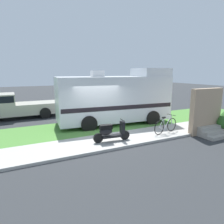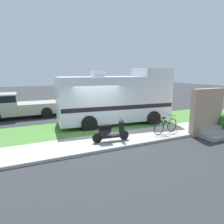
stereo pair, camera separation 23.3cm
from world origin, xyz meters
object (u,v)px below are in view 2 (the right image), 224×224
at_px(motorhome_rv, 116,98).
at_px(bicycle, 166,126).
at_px(scooter, 109,132).
at_px(pickup_truck_near, 12,105).
at_px(bottle_green, 199,122).

xyz_separation_m(motorhome_rv, bicycle, (1.24, -3.27, -1.13)).
xyz_separation_m(scooter, pickup_truck_near, (-4.02, 7.64, 0.37)).
xyz_separation_m(bicycle, pickup_truck_near, (-7.14, 7.73, 0.43)).
distance_m(motorhome_rv, pickup_truck_near, 7.43).
bearing_deg(scooter, bicycle, -1.67).
bearing_deg(motorhome_rv, bicycle, -69.19).
bearing_deg(bottle_green, bicycle, -168.44).
bearing_deg(bicycle, scooter, 178.33).
height_order(scooter, bicycle, scooter).
relative_size(motorhome_rv, scooter, 4.06).
height_order(motorhome_rv, pickup_truck_near, motorhome_rv).
bearing_deg(bottle_green, scooter, -174.98).
distance_m(motorhome_rv, scooter, 3.84).
bearing_deg(bottle_green, pickup_truck_near, 145.42).
distance_m(pickup_truck_near, bottle_green, 12.50).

